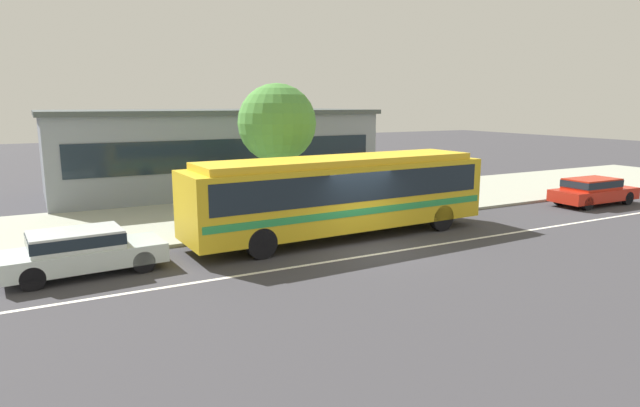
# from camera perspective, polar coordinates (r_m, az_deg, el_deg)

# --- Properties ---
(ground_plane) EXTENTS (120.00, 120.00, 0.00)m
(ground_plane) POSITION_cam_1_polar(r_m,az_deg,el_deg) (18.37, 5.11, -4.68)
(ground_plane) COLOR #38373C
(sidewalk_slab) EXTENTS (60.00, 8.00, 0.12)m
(sidewalk_slab) POSITION_cam_1_polar(r_m,az_deg,el_deg) (24.44, -4.07, -0.68)
(sidewalk_slab) COLOR #9DA08F
(sidewalk_slab) RESTS_ON ground_plane
(lane_stripe_center) EXTENTS (56.00, 0.16, 0.01)m
(lane_stripe_center) POSITION_cam_1_polar(r_m,az_deg,el_deg) (17.73, 6.53, -5.26)
(lane_stripe_center) COLOR silver
(lane_stripe_center) RESTS_ON ground_plane
(transit_bus) EXTENTS (11.49, 2.99, 2.92)m
(transit_bus) POSITION_cam_1_polar(r_m,az_deg,el_deg) (19.44, 2.22, 1.33)
(transit_bus) COLOR gold
(transit_bus) RESTS_ON ground_plane
(sedan_behind_bus) EXTENTS (4.42, 2.06, 1.29)m
(sedan_behind_bus) POSITION_cam_1_polar(r_m,az_deg,el_deg) (16.79, -23.90, -4.47)
(sedan_behind_bus) COLOR silver
(sedan_behind_bus) RESTS_ON ground_plane
(sedan_far_ahead) EXTENTS (4.48, 1.77, 1.29)m
(sedan_far_ahead) POSITION_cam_1_polar(r_m,az_deg,el_deg) (28.92, 26.88, 1.28)
(sedan_far_ahead) COLOR red
(sedan_far_ahead) RESTS_ON ground_plane
(pedestrian_waiting_near_sign) EXTENTS (0.41, 0.41, 1.70)m
(pedestrian_waiting_near_sign) POSITION_cam_1_polar(r_m,az_deg,el_deg) (23.14, 3.60, 1.33)
(pedestrian_waiting_near_sign) COLOR #2A334D
(pedestrian_waiting_near_sign) RESTS_ON sidewalk_slab
(pedestrian_walking_along_curb) EXTENTS (0.47, 0.47, 1.68)m
(pedestrian_walking_along_curb) POSITION_cam_1_polar(r_m,az_deg,el_deg) (22.65, 3.89, 1.11)
(pedestrian_walking_along_curb) COLOR #3D3B3E
(pedestrian_walking_along_curb) RESTS_ON sidewalk_slab
(street_tree_near_stop) EXTENTS (3.29, 3.29, 5.52)m
(street_tree_near_stop) POSITION_cam_1_polar(r_m,az_deg,el_deg) (22.93, -4.57, 8.41)
(street_tree_near_stop) COLOR brown
(street_tree_near_stop) RESTS_ON sidewalk_slab
(station_building) EXTENTS (17.26, 8.00, 4.46)m
(station_building) POSITION_cam_1_polar(r_m,az_deg,el_deg) (30.73, -11.45, 5.55)
(station_building) COLOR gray
(station_building) RESTS_ON ground_plane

